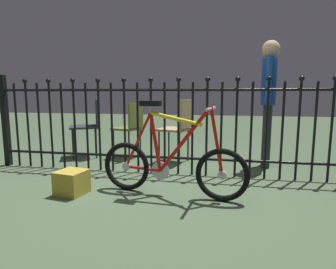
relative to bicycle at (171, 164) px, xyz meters
name	(u,v)px	position (x,y,z in m)	size (l,w,h in m)	color
ground_plane	(156,190)	(-0.18, 0.12, -0.31)	(20.00, 20.00, 0.00)	#475C40
iron_fence	(162,124)	(-0.25, 0.73, 0.31)	(4.52, 0.07, 1.22)	black
bicycle	(171,164)	(0.00, 0.00, 0.00)	(1.45, 0.40, 0.91)	black
chair_tan	(179,125)	(-0.12, 1.32, 0.24)	(0.49, 0.48, 0.89)	black
chair_olive	(131,125)	(-0.88, 1.47, 0.20)	(0.46, 0.46, 0.84)	black
chair_charcoal	(90,122)	(-1.54, 1.46, 0.23)	(0.57, 0.57, 0.89)	black
person_visitor	(269,93)	(1.06, 1.30, 0.68)	(0.23, 0.47, 1.65)	#2D2D33
display_crate	(72,182)	(-0.97, -0.14, -0.19)	(0.26, 0.26, 0.23)	#B29933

